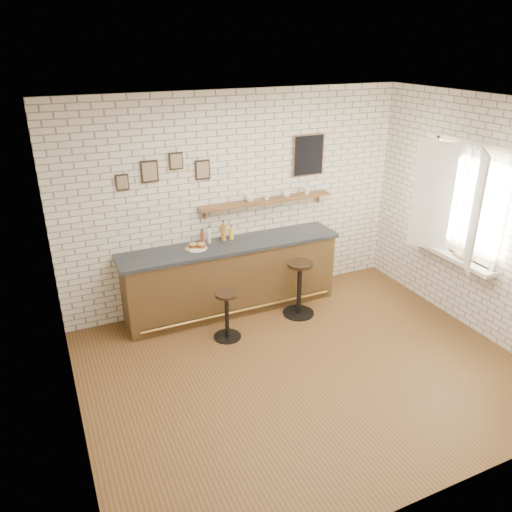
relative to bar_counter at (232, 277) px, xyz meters
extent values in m
plane|color=brown|center=(0.23, -1.70, -0.51)|extent=(5.00, 5.00, 0.00)
cube|color=#523B1E|center=(0.00, 0.00, -0.03)|extent=(3.00, 0.58, 0.96)
cube|color=#2D333A|center=(0.00, 0.00, 0.48)|extent=(3.10, 0.62, 0.05)
cylinder|color=olive|center=(0.00, -0.32, -0.39)|extent=(2.79, 0.04, 0.04)
cylinder|color=white|center=(-0.49, 0.02, 0.51)|extent=(0.28, 0.28, 0.01)
cylinder|color=#C78D46|center=(-0.43, 0.05, 0.52)|extent=(0.05, 0.05, 0.00)
cylinder|color=#C78D46|center=(-0.46, 0.02, 0.52)|extent=(0.05, 0.05, 0.00)
cylinder|color=#C78D46|center=(-0.61, 0.10, 0.52)|extent=(0.06, 0.06, 0.00)
cylinder|color=#C78D46|center=(-0.46, 0.06, 0.52)|extent=(0.06, 0.06, 0.00)
cylinder|color=#C78D46|center=(-0.60, -0.02, 0.52)|extent=(0.06, 0.06, 0.00)
cylinder|color=#C78D46|center=(-0.43, 0.03, 0.52)|extent=(0.04, 0.04, 0.00)
cylinder|color=#C78D46|center=(-0.49, -0.02, 0.52)|extent=(0.05, 0.05, 0.00)
cylinder|color=#C78D46|center=(-0.61, -0.03, 0.52)|extent=(0.04, 0.04, 0.00)
cylinder|color=#C78D46|center=(-0.64, 0.04, 0.52)|extent=(0.05, 0.05, 0.00)
cylinder|color=#C78D46|center=(-0.45, -0.03, 0.52)|extent=(0.06, 0.06, 0.00)
cylinder|color=#C78D46|center=(-0.59, 0.05, 0.52)|extent=(0.04, 0.04, 0.00)
cylinder|color=#C78D46|center=(-0.45, 0.00, 0.52)|extent=(0.05, 0.05, 0.00)
cylinder|color=brown|center=(-0.35, 0.15, 0.59)|extent=(0.07, 0.07, 0.16)
cylinder|color=brown|center=(-0.35, 0.15, 0.69)|extent=(0.02, 0.02, 0.04)
cylinder|color=black|center=(-0.35, 0.15, 0.71)|extent=(0.03, 0.03, 0.01)
cylinder|color=beige|center=(-0.26, 0.15, 0.60)|extent=(0.06, 0.06, 0.19)
cylinder|color=beige|center=(-0.26, 0.15, 0.71)|extent=(0.02, 0.02, 0.04)
cylinder|color=black|center=(-0.26, 0.15, 0.74)|extent=(0.02, 0.02, 0.01)
cylinder|color=#A8631B|center=(-0.05, 0.15, 0.62)|extent=(0.07, 0.07, 0.23)
cylinder|color=#A8631B|center=(-0.05, 0.15, 0.76)|extent=(0.02, 0.02, 0.05)
cylinder|color=black|center=(-0.05, 0.15, 0.79)|extent=(0.03, 0.03, 0.01)
cylinder|color=yellow|center=(0.07, 0.15, 0.58)|extent=(0.06, 0.06, 0.15)
cylinder|color=yellow|center=(0.07, 0.15, 0.67)|extent=(0.03, 0.03, 0.03)
cylinder|color=maroon|center=(0.07, 0.15, 0.69)|extent=(0.03, 0.03, 0.01)
cylinder|color=black|center=(-0.34, -0.68, -0.50)|extent=(0.36, 0.36, 0.02)
cylinder|color=black|center=(-0.34, -0.68, -0.19)|extent=(0.05, 0.05, 0.59)
cylinder|color=black|center=(-0.34, -0.68, 0.12)|extent=(0.37, 0.37, 0.04)
cylinder|color=black|center=(0.79, -0.53, -0.50)|extent=(0.44, 0.44, 0.02)
cylinder|color=black|center=(0.79, -0.53, -0.12)|extent=(0.07, 0.07, 0.73)
cylinder|color=black|center=(0.79, -0.53, 0.27)|extent=(0.41, 0.41, 0.04)
cube|color=brown|center=(0.63, 0.20, 0.97)|extent=(2.00, 0.18, 0.04)
cube|color=brown|center=(-0.27, 0.27, 0.89)|extent=(0.03, 0.04, 0.16)
cube|color=brown|center=(1.53, 0.27, 0.89)|extent=(0.03, 0.04, 0.16)
imported|color=white|center=(0.38, 0.20, 1.05)|extent=(0.14, 0.14, 0.10)
imported|color=white|center=(0.63, 0.20, 1.04)|extent=(0.12, 0.12, 0.09)
imported|color=white|center=(0.94, 0.20, 1.04)|extent=(0.13, 0.13, 0.09)
imported|color=white|center=(1.28, 0.20, 1.04)|extent=(0.14, 0.14, 0.10)
cube|color=black|center=(-0.97, 0.28, 1.54)|extent=(0.22, 0.02, 0.28)
cube|color=black|center=(-0.62, 0.28, 1.64)|extent=(0.18, 0.02, 0.22)
cube|color=black|center=(-0.27, 0.28, 1.49)|extent=(0.20, 0.02, 0.26)
cube|color=black|center=(-1.32, 0.28, 1.44)|extent=(0.16, 0.02, 0.20)
cube|color=black|center=(1.33, 0.28, 1.54)|extent=(0.46, 0.02, 0.56)
cube|color=white|center=(2.63, -1.40, 0.39)|extent=(0.20, 1.35, 0.06)
cube|color=white|center=(2.70, -1.40, 1.89)|extent=(0.05, 1.30, 0.06)
cube|color=white|center=(2.70, -1.40, 0.39)|extent=(0.05, 1.30, 0.06)
cube|color=white|center=(2.70, -2.00, 1.14)|extent=(0.05, 0.06, 1.50)
cube|color=white|center=(2.70, -0.80, 1.14)|extent=(0.05, 0.06, 1.50)
cube|color=white|center=(2.55, -1.70, 1.14)|extent=(0.40, 0.46, 1.46)
cube|color=white|center=(2.55, -1.10, 1.14)|extent=(0.40, 0.46, 1.46)
imported|color=tan|center=(2.61, -1.50, 0.43)|extent=(0.16, 0.21, 0.02)
imported|color=tan|center=(2.61, -1.52, 0.45)|extent=(0.22, 0.26, 0.02)
camera|label=1|loc=(-2.31, -5.89, 3.08)|focal=35.00mm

